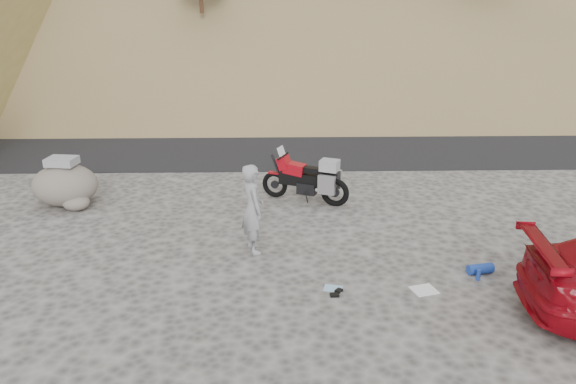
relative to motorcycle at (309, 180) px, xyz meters
name	(u,v)px	position (x,y,z in m)	size (l,w,h in m)	color
ground	(326,253)	(0.19, -2.97, -0.59)	(140.00, 140.00, 0.00)	#43403E
road	(304,142)	(0.19, 6.03, -0.59)	(120.00, 7.00, 0.05)	black
motorcycle	(309,180)	(0.00, 0.00, 0.00)	(2.19, 1.20, 1.39)	black
man	(254,250)	(-1.30, -2.82, -0.59)	(0.67, 0.44, 1.85)	gray
boulder	(65,184)	(-6.04, -0.05, -0.06)	(1.95, 1.81, 1.21)	#605952
small_rock	(76,202)	(-5.69, -0.42, -0.40)	(0.70, 0.64, 0.39)	#605952
gear_white_cloth	(424,290)	(1.80, -4.54, -0.59)	(0.43, 0.38, 0.01)	white
gear_blue_mat	(480,269)	(3.01, -3.93, -0.49)	(0.20, 0.20, 0.49)	#1A3CA1
gear_bottle	(479,275)	(2.89, -4.17, -0.49)	(0.08, 0.08, 0.21)	#1A3CA1
gear_funnel	(566,298)	(4.10, -5.02, -0.50)	(0.14, 0.14, 0.18)	#A90B0E
gear_glove_a	(334,295)	(0.18, -4.70, -0.57)	(0.15, 0.11, 0.04)	black
gear_glove_b	(339,291)	(0.27, -4.55, -0.57)	(0.13, 0.10, 0.04)	black
gear_blue_cloth	(333,288)	(0.18, -4.44, -0.59)	(0.33, 0.24, 0.01)	#8BB8D7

